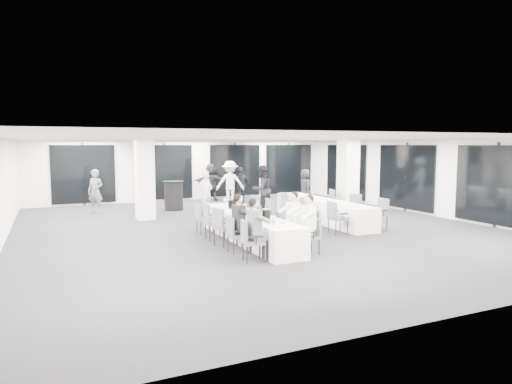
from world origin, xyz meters
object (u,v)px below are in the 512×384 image
at_px(chair_side_right_mid, 353,206).
at_px(chair_side_left_near, 336,215).
at_px(chair_main_left_near, 250,238).
at_px(standing_guest_b, 262,186).
at_px(standing_guest_e, 305,185).
at_px(chair_main_right_mid, 279,221).
at_px(chair_side_right_far, 328,201).
at_px(banquet_table_main, 248,228).
at_px(chair_main_right_near, 311,234).
at_px(chair_main_left_far, 202,217).
at_px(chair_main_left_fourth, 212,219).
at_px(chair_main_left_second, 235,232).
at_px(chair_side_left_mid, 307,209).
at_px(standing_guest_c, 230,180).
at_px(ice_bucket_far, 232,204).
at_px(standing_guest_a, 207,188).
at_px(banquet_table_side, 322,211).
at_px(chair_main_right_fourth, 265,214).
at_px(cocktail_table, 174,195).
at_px(chair_main_left_mid, 223,224).
at_px(chair_main_right_second, 297,227).
at_px(chair_side_left_far, 288,204).
at_px(standing_guest_g, 95,188).
at_px(standing_guest_d, 241,183).
at_px(standing_guest_f, 211,180).
at_px(chair_main_right_far, 251,210).
at_px(chair_side_right_near, 380,212).
at_px(ice_bucket_near, 266,214).
at_px(standing_guest_h, 344,184).

bearing_deg(chair_side_right_mid, chair_side_left_near, 115.54).
xyz_separation_m(chair_main_left_near, standing_guest_b, (3.31, 6.42, 0.50)).
relative_size(standing_guest_b, standing_guest_e, 1.18).
xyz_separation_m(chair_main_right_mid, chair_side_right_far, (3.59, 3.02, 0.03)).
height_order(banquet_table_main, chair_main_left_near, chair_main_left_near).
bearing_deg(chair_main_left_near, chair_side_right_mid, 132.16).
bearing_deg(chair_main_right_near, chair_main_left_far, 26.58).
bearing_deg(chair_main_left_fourth, chair_main_right_near, 35.30).
relative_size(chair_main_left_second, chair_side_left_mid, 0.98).
distance_m(chair_main_left_far, standing_guest_c, 6.88).
bearing_deg(ice_bucket_far, banquet_table_main, -89.08).
distance_m(chair_side_right_mid, standing_guest_a, 5.75).
bearing_deg(chair_main_left_far, standing_guest_a, 159.48).
relative_size(banquet_table_side, chair_main_right_fourth, 4.83).
relative_size(cocktail_table, chair_main_left_mid, 1.17).
distance_m(chair_main_left_near, chair_main_right_second, 1.86).
xyz_separation_m(chair_main_left_fourth, chair_side_left_far, (3.59, 2.23, -0.03)).
bearing_deg(chair_side_right_far, standing_guest_e, -0.30).
distance_m(standing_guest_a, standing_guest_g, 4.25).
distance_m(chair_main_right_mid, chair_side_right_far, 4.69).
distance_m(chair_side_left_near, standing_guest_a, 6.16).
bearing_deg(chair_main_left_mid, standing_guest_d, 141.19).
relative_size(chair_side_left_far, standing_guest_f, 0.47).
bearing_deg(chair_main_left_second, chair_main_right_near, 64.25).
bearing_deg(chair_main_right_far, chair_main_left_far, 93.00).
distance_m(chair_main_right_near, chair_side_left_far, 5.13).
distance_m(chair_main_right_near, standing_guest_e, 8.90).
height_order(standing_guest_b, ice_bucket_far, standing_guest_b).
distance_m(cocktail_table, chair_side_right_near, 8.24).
bearing_deg(standing_guest_d, standing_guest_a, 22.26).
bearing_deg(standing_guest_g, chair_main_right_mid, -23.57).
height_order(chair_main_right_fourth, ice_bucket_near, chair_main_right_fourth).
height_order(chair_side_right_near, standing_guest_e, standing_guest_e).
bearing_deg(standing_guest_c, chair_main_left_mid, 88.69).
height_order(chair_main_left_near, standing_guest_f, standing_guest_f).
xyz_separation_m(chair_side_left_mid, standing_guest_c, (-0.37, 6.02, 0.55)).
xyz_separation_m(standing_guest_c, ice_bucket_near, (-2.37, -8.58, -0.19)).
bearing_deg(chair_main_right_far, chair_side_right_far, -77.33).
height_order(banquet_table_side, chair_side_left_near, chair_side_left_near).
bearing_deg(standing_guest_h, standing_guest_g, 73.55).
xyz_separation_m(chair_main_right_near, chair_side_right_far, (3.59, 4.74, 0.07)).
height_order(chair_main_right_near, standing_guest_b, standing_guest_b).
distance_m(chair_side_left_near, standing_guest_g, 9.47).
xyz_separation_m(chair_main_left_near, chair_main_right_fourth, (1.67, 2.72, 0.05)).
bearing_deg(standing_guest_c, ice_bucket_far, 90.47).
height_order(chair_main_left_fourth, chair_main_right_far, chair_main_right_far).
bearing_deg(chair_main_left_second, chair_main_left_near, 0.47).
bearing_deg(chair_side_left_far, chair_main_right_far, -61.94).
relative_size(chair_main_right_second, chair_side_right_near, 0.96).
xyz_separation_m(chair_side_left_mid, chair_side_right_near, (1.66, -1.57, 0.03)).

